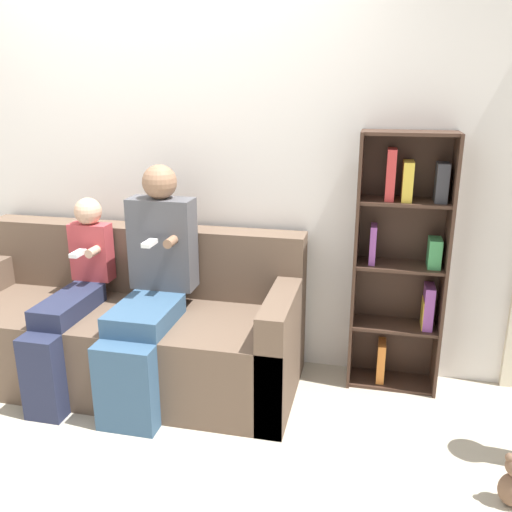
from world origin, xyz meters
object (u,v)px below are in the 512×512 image
object	(u,v)px
adult_seated	(151,284)
child_seated	(70,301)
couch	(128,329)
bookshelf	(402,260)

from	to	relation	value
adult_seated	child_seated	xyz separation A→B (m)	(-0.48, -0.06, -0.12)
couch	child_seated	size ratio (longest dim) A/B	1.88
couch	adult_seated	world-z (taller)	adult_seated
child_seated	bookshelf	size ratio (longest dim) A/B	0.73
adult_seated	bookshelf	world-z (taller)	bookshelf
adult_seated	bookshelf	size ratio (longest dim) A/B	0.87
couch	adult_seated	distance (m)	0.44
couch	child_seated	bearing A→B (deg)	-144.78
couch	bookshelf	bearing A→B (deg)	10.97
child_seated	bookshelf	world-z (taller)	bookshelf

